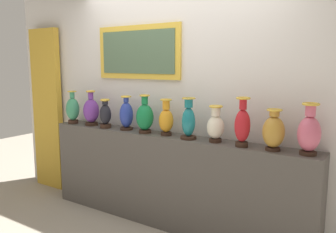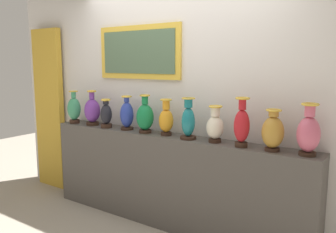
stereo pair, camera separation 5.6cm
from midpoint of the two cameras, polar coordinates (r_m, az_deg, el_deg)
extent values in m
plane|color=gray|center=(3.86, -0.44, -17.48)|extent=(10.99, 10.99, 0.00)
cube|color=#4C4742|center=(3.67, -0.45, -10.62)|extent=(3.02, 0.30, 0.98)
cube|color=silver|center=(3.65, 1.38, 5.14)|extent=(4.99, 0.10, 2.95)
cube|color=gold|center=(3.87, -5.45, 10.59)|extent=(1.11, 0.03, 0.59)
cube|color=#4A6248|center=(3.86, -5.63, 10.60)|extent=(0.99, 0.01, 0.47)
cube|color=gold|center=(4.98, -19.73, 1.07)|extent=(0.51, 0.08, 2.17)
cylinder|color=#382319|center=(4.39, -15.84, -0.84)|extent=(0.12, 0.12, 0.04)
ellipsoid|color=#388C60|center=(4.36, -15.92, 1.20)|extent=(0.16, 0.16, 0.27)
cylinder|color=#388C60|center=(4.34, -16.02, 3.50)|extent=(0.06, 0.06, 0.08)
torus|color=gold|center=(4.34, -16.04, 4.03)|extent=(0.11, 0.11, 0.01)
cylinder|color=#382319|center=(4.20, -12.95, -1.18)|extent=(0.15, 0.15, 0.04)
ellipsoid|color=#6B3393|center=(4.18, -13.03, 0.94)|extent=(0.19, 0.19, 0.28)
cylinder|color=#6B3393|center=(4.16, -13.12, 3.46)|extent=(0.06, 0.06, 0.09)
torus|color=gold|center=(4.15, -13.14, 4.10)|extent=(0.11, 0.11, 0.02)
cylinder|color=#382319|center=(4.00, -10.71, -1.56)|extent=(0.13, 0.13, 0.04)
ellipsoid|color=black|center=(3.98, -10.77, 0.36)|extent=(0.13, 0.13, 0.23)
cylinder|color=black|center=(3.96, -10.83, 2.35)|extent=(0.07, 0.07, 0.05)
torus|color=gold|center=(3.96, -10.84, 2.72)|extent=(0.11, 0.11, 0.02)
cylinder|color=#382319|center=(3.85, -7.32, -2.01)|extent=(0.14, 0.14, 0.03)
ellipsoid|color=#263899|center=(3.83, -7.36, 0.27)|extent=(0.15, 0.15, 0.28)
cylinder|color=#263899|center=(3.80, -7.41, 2.83)|extent=(0.06, 0.06, 0.06)
torus|color=gold|center=(3.80, -7.42, 3.31)|extent=(0.12, 0.12, 0.02)
cylinder|color=#382319|center=(3.65, -4.29, -2.49)|extent=(0.13, 0.13, 0.03)
ellipsoid|color=#14723D|center=(3.63, -4.32, -0.11)|extent=(0.18, 0.18, 0.27)
cylinder|color=#14723D|center=(3.60, -4.35, 2.77)|extent=(0.07, 0.07, 0.09)
torus|color=gold|center=(3.60, -4.36, 3.51)|extent=(0.11, 0.11, 0.02)
cylinder|color=#382319|center=(3.53, -0.77, -2.88)|extent=(0.11, 0.11, 0.04)
ellipsoid|color=orange|center=(3.50, -0.78, -0.71)|extent=(0.15, 0.15, 0.24)
cylinder|color=orange|center=(3.48, -0.78, 2.00)|extent=(0.07, 0.07, 0.10)
torus|color=gold|center=(3.47, -0.79, 2.81)|extent=(0.12, 0.12, 0.01)
cylinder|color=#382319|center=(3.37, 2.92, -3.51)|extent=(0.16, 0.16, 0.03)
ellipsoid|color=#19727A|center=(3.34, 2.94, -0.90)|extent=(0.13, 0.13, 0.28)
cylinder|color=#19727A|center=(3.31, 2.97, 2.28)|extent=(0.08, 0.08, 0.09)
torus|color=gold|center=(3.31, 2.97, 3.05)|extent=(0.13, 0.13, 0.01)
cylinder|color=#382319|center=(3.25, 7.37, -3.95)|extent=(0.12, 0.12, 0.03)
ellipsoid|color=beige|center=(3.23, 7.41, -1.79)|extent=(0.16, 0.16, 0.21)
cylinder|color=beige|center=(3.20, 7.47, 0.88)|extent=(0.08, 0.08, 0.09)
torus|color=gold|center=(3.20, 7.48, 1.68)|extent=(0.13, 0.13, 0.02)
cylinder|color=#382319|center=(3.12, 11.65, -4.53)|extent=(0.11, 0.11, 0.04)
ellipsoid|color=red|center=(3.08, 11.75, -1.52)|extent=(0.14, 0.14, 0.29)
cylinder|color=red|center=(3.06, 11.86, 2.08)|extent=(0.06, 0.06, 0.10)
torus|color=gold|center=(3.05, 11.89, 3.01)|extent=(0.13, 0.13, 0.02)
cylinder|color=#382319|center=(3.05, 16.51, -5.19)|extent=(0.12, 0.12, 0.03)
ellipsoid|color=#B27F2D|center=(3.01, 16.63, -2.47)|extent=(0.18, 0.18, 0.27)
cylinder|color=#B27F2D|center=(2.99, 16.76, 0.55)|extent=(0.08, 0.08, 0.05)
torus|color=gold|center=(2.98, 16.79, 1.05)|extent=(0.13, 0.13, 0.02)
cylinder|color=#382319|center=(3.00, 21.73, -5.67)|extent=(0.13, 0.13, 0.03)
ellipsoid|color=#CC5972|center=(2.96, 21.90, -2.70)|extent=(0.18, 0.18, 0.29)
cylinder|color=#CC5972|center=(2.93, 22.12, 0.99)|extent=(0.08, 0.08, 0.10)
torus|color=gold|center=(2.93, 22.17, 1.94)|extent=(0.14, 0.14, 0.02)
camera|label=1|loc=(0.03, -90.46, -0.07)|focal=36.66mm
camera|label=2|loc=(0.03, 89.54, 0.07)|focal=36.66mm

